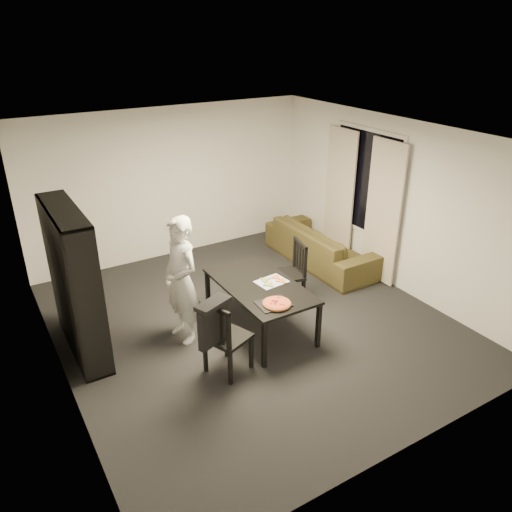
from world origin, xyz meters
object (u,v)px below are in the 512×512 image
chair_left (222,334)px  pepperoni_pizza (277,303)px  baking_tray (274,304)px  chair_right (293,268)px  person (181,281)px  bookshelf (74,283)px  dining_table (260,288)px  sofa (321,245)px

chair_left → pepperoni_pizza: size_ratio=2.79×
chair_left → baking_tray: size_ratio=2.44×
chair_right → person: size_ratio=0.57×
bookshelf → baking_tray: 2.44m
dining_table → sofa: dining_table is taller
chair_right → baking_tray: bearing=-33.2°
dining_table → chair_right: bearing=25.0°
sofa → chair_left: bearing=122.6°
bookshelf → sofa: bearing=6.2°
baking_tray → chair_right: bearing=44.4°
chair_left → sofa: (2.88, 1.84, -0.23)m
baking_tray → sofa: 2.77m
dining_table → sofa: (1.99, 1.22, -0.29)m
person → sofa: size_ratio=0.76×
dining_table → chair_left: size_ratio=1.66×
bookshelf → person: size_ratio=1.12×
bookshelf → chair_left: bookshelf is taller
dining_table → person: person is taller
chair_right → person: person is taller
chair_right → pepperoni_pizza: 1.30m
person → dining_table: bearing=63.0°
chair_left → sofa: bearing=-78.9°
bookshelf → sofa: (4.17, 0.45, -0.62)m
sofa → pepperoni_pizza: bearing=130.5°
bookshelf → sofa: bookshelf is taller
dining_table → sofa: size_ratio=0.72×
chair_right → sofa: chair_right is taller
bookshelf → pepperoni_pizza: bearing=-32.9°
bookshelf → pepperoni_pizza: size_ratio=5.43×
bookshelf → person: (1.21, -0.45, -0.10)m
baking_tray → sofa: (2.12, 1.75, -0.35)m
chair_left → pepperoni_pizza: 0.79m
chair_right → sofa: bearing=137.8°
person → sofa: person is taller
bookshelf → sofa: size_ratio=0.84×
person → chair_left: bearing=-3.4°
sofa → chair_right: bearing=125.4°
chair_left → pepperoni_pizza: (0.78, 0.05, 0.15)m
person → pepperoni_pizza: size_ratio=4.87×
baking_tray → pepperoni_pizza: size_ratio=1.14×
bookshelf → chair_right: size_ratio=1.96×
dining_table → pepperoni_pizza: 0.59m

